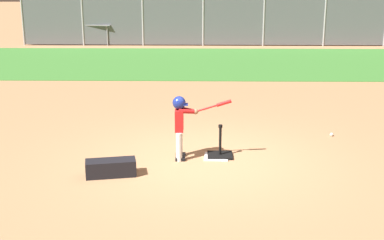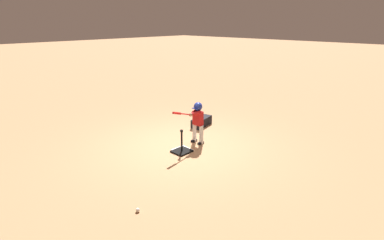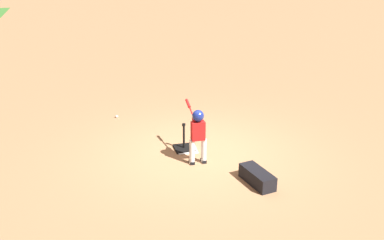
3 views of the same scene
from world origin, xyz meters
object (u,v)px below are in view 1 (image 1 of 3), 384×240
at_px(bleachers_center, 246,32).
at_px(batting_tee, 220,153).
at_px(equipment_bag, 111,168).
at_px(batter_child, 181,119).
at_px(bleachers_far_right, 75,33).
at_px(baseball, 332,135).

bearing_deg(bleachers_center, batting_tee, -96.31).
bearing_deg(bleachers_center, equipment_bag, -102.14).
relative_size(bleachers_center, equipment_bag, 4.31).
relative_size(batter_child, bleachers_far_right, 0.29).
distance_m(batting_tee, equipment_bag, 2.13).
distance_m(baseball, bleachers_center, 14.70).
xyz_separation_m(bleachers_far_right, equipment_bag, (4.34, -16.36, -0.32)).
bearing_deg(baseball, bleachers_far_right, 121.37).
height_order(batting_tee, baseball, batting_tee).
xyz_separation_m(batting_tee, baseball, (2.37, 1.27, -0.04)).
bearing_deg(baseball, equipment_bag, -152.03).
bearing_deg(bleachers_center, batter_child, -98.78).
height_order(bleachers_far_right, equipment_bag, bleachers_far_right).
distance_m(batting_tee, bleachers_far_right, 16.59).
bearing_deg(bleachers_center, bleachers_far_right, -175.82).
relative_size(batting_tee, bleachers_center, 0.17).
xyz_separation_m(batter_child, equipment_bag, (-1.16, -0.87, -0.61)).
bearing_deg(baseball, batter_child, -155.78).
xyz_separation_m(batting_tee, equipment_bag, (-1.88, -0.99, 0.07)).
height_order(bleachers_far_right, bleachers_center, bleachers_far_right).
height_order(batter_child, bleachers_center, batter_child).
height_order(batting_tee, equipment_bag, batting_tee).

